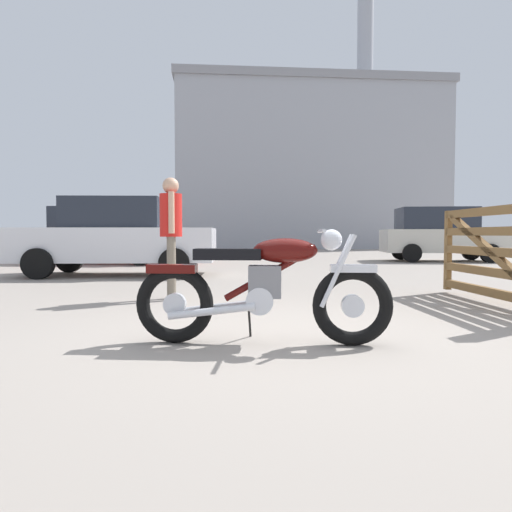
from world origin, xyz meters
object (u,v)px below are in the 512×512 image
at_px(dark_sedan_left, 108,233).
at_px(white_estate_far, 117,237).
at_px(bystander, 171,225).
at_px(pale_sedan_back, 440,234).
at_px(vintage_motorcycle, 265,289).
at_px(timber_gate, 506,250).

bearing_deg(dark_sedan_left, white_estate_far, 118.92).
bearing_deg(bystander, white_estate_far, 103.63).
distance_m(white_estate_far, pale_sedan_back, 10.64).
xyz_separation_m(vintage_motorcycle, bystander, (-1.20, 2.62, 0.57)).
bearing_deg(white_estate_far, bystander, 114.22).
bearing_deg(pale_sedan_back, white_estate_far, -144.41).
xyz_separation_m(bystander, white_estate_far, (-1.82, 3.83, -0.18)).
height_order(timber_gate, pale_sedan_back, pale_sedan_back).
distance_m(bystander, pale_sedan_back, 11.76).
distance_m(bystander, dark_sedan_left, 8.81).
xyz_separation_m(dark_sedan_left, pale_sedan_back, (10.74, 0.98, -0.02)).
bearing_deg(timber_gate, pale_sedan_back, -21.08).
height_order(bystander, white_estate_far, white_estate_far).
xyz_separation_m(timber_gate, dark_sedan_left, (-7.51, 8.91, 0.24)).
bearing_deg(timber_gate, white_estate_far, 49.55).
bearing_deg(timber_gate, dark_sedan_left, 37.09).
distance_m(timber_gate, dark_sedan_left, 11.66).
distance_m(timber_gate, white_estate_far, 7.55).
bearing_deg(dark_sedan_left, pale_sedan_back, -165.16).
bearing_deg(bystander, timber_gate, -22.09).
relative_size(timber_gate, white_estate_far, 0.60).
distance_m(dark_sedan_left, white_estate_far, 4.59).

